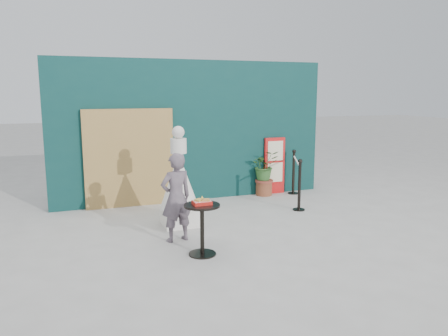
# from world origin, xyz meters

# --- Properties ---
(ground) EXTENTS (60.00, 60.00, 0.00)m
(ground) POSITION_xyz_m (0.00, 0.00, 0.00)
(ground) COLOR #ADAAA5
(ground) RESTS_ON ground
(back_wall) EXTENTS (6.00, 0.30, 3.00)m
(back_wall) POSITION_xyz_m (0.00, 3.15, 1.50)
(back_wall) COLOR #0B3232
(back_wall) RESTS_ON ground
(bamboo_fence) EXTENTS (1.80, 0.08, 2.00)m
(bamboo_fence) POSITION_xyz_m (-1.40, 2.94, 1.00)
(bamboo_fence) COLOR tan
(bamboo_fence) RESTS_ON ground
(woman) EXTENTS (0.57, 0.44, 1.41)m
(woman) POSITION_xyz_m (-1.05, 0.53, 0.70)
(woman) COLOR slate
(woman) RESTS_ON ground
(menu_board) EXTENTS (0.50, 0.07, 1.30)m
(menu_board) POSITION_xyz_m (1.90, 2.95, 0.65)
(menu_board) COLOR red
(menu_board) RESTS_ON ground
(statue) EXTENTS (0.69, 0.69, 1.76)m
(statue) POSITION_xyz_m (-0.79, 1.31, 0.72)
(statue) COLOR white
(statue) RESTS_ON ground
(cafe_table) EXTENTS (0.52, 0.52, 0.75)m
(cafe_table) POSITION_xyz_m (-0.85, -0.18, 0.50)
(cafe_table) COLOR black
(cafe_table) RESTS_ON ground
(food_basket) EXTENTS (0.26, 0.19, 0.11)m
(food_basket) POSITION_xyz_m (-0.85, -0.18, 0.79)
(food_basket) COLOR red
(food_basket) RESTS_ON cafe_table
(planter) EXTENTS (0.61, 0.53, 1.03)m
(planter) POSITION_xyz_m (1.59, 2.86, 0.60)
(planter) COLOR brown
(planter) RESTS_ON ground
(stanchion_barrier) EXTENTS (0.84, 1.54, 1.03)m
(stanchion_barrier) POSITION_xyz_m (1.99, 2.11, 0.49)
(stanchion_barrier) COLOR black
(stanchion_barrier) RESTS_ON ground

